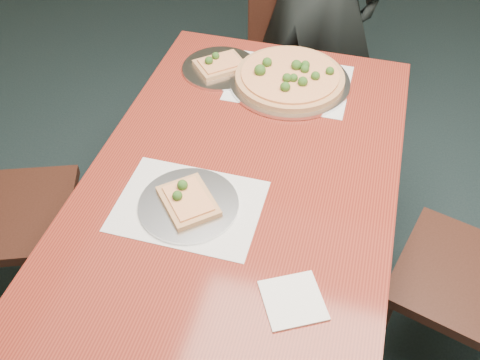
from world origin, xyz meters
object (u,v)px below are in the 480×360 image
(slice_plate_near, at_px, (188,203))
(dining_table, at_px, (240,201))
(pizza_pan, at_px, (290,78))
(chair_far, at_px, (295,53))
(slice_plate_far, at_px, (220,66))

(slice_plate_near, bearing_deg, dining_table, 50.45)
(dining_table, distance_m, pizza_pan, 0.53)
(slice_plate_near, bearing_deg, chair_far, 86.44)
(slice_plate_near, bearing_deg, slice_plate_far, 99.39)
(slice_plate_near, xyz_separation_m, slice_plate_far, (-0.11, 0.67, -0.00))
(pizza_pan, relative_size, slice_plate_near, 1.52)
(chair_far, distance_m, slice_plate_far, 0.63)
(dining_table, distance_m, slice_plate_near, 0.21)
(chair_far, height_order, pizza_pan, chair_far)
(slice_plate_near, distance_m, slice_plate_far, 0.67)
(dining_table, relative_size, slice_plate_far, 5.36)
(dining_table, relative_size, slice_plate_near, 5.36)
(dining_table, bearing_deg, chair_far, 91.93)
(slice_plate_far, bearing_deg, pizza_pan, -4.00)
(dining_table, distance_m, chair_far, 1.09)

